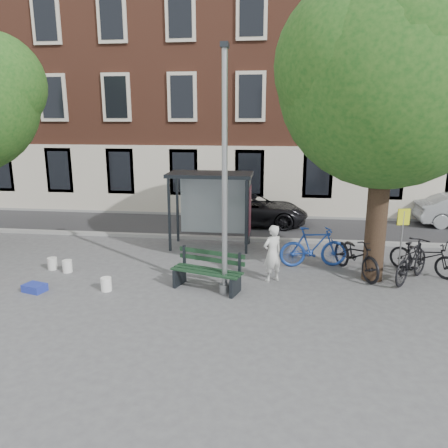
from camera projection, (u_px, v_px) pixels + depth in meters
name	position (u px, v px, depth m)	size (l,w,h in m)	color
ground	(225.00, 293.00, 11.38)	(90.00, 90.00, 0.00)	#4C4C4F
road	(246.00, 227.00, 18.12)	(40.00, 4.00, 0.01)	#28282B
curb_near	(241.00, 239.00, 16.18)	(40.00, 0.25, 0.12)	gray
curb_far	(249.00, 215.00, 20.03)	(40.00, 0.25, 0.12)	gray
building_row	(256.00, 65.00, 22.22)	(30.00, 8.00, 14.00)	brown
lamppost	(225.00, 187.00, 10.71)	(0.28, 0.35, 6.11)	#9EA0A3
tree_right	(391.00, 69.00, 10.88)	(5.76, 5.60, 8.20)	black
bus_shelter	(222.00, 193.00, 14.95)	(2.85, 1.45, 2.62)	#1E2328
painter	(272.00, 253.00, 12.00)	(0.59, 0.38, 1.61)	silver
bench	(208.00, 272.00, 11.54)	(2.01, 1.14, 0.99)	#1E2328
bike_a	(424.00, 256.00, 12.65)	(0.70, 2.00, 1.05)	black
bike_b	(314.00, 247.00, 13.22)	(0.59, 2.07, 1.25)	navy
bike_c	(356.00, 255.00, 12.57)	(0.79, 2.26, 1.19)	black
bike_d	(412.00, 261.00, 12.03)	(0.57, 2.01, 1.21)	black
car_dark	(252.00, 210.00, 18.43)	(2.14, 4.64, 1.29)	black
blue_crate	(35.00, 288.00, 11.44)	(0.55, 0.40, 0.20)	#22319C
bucket_a	(67.00, 266.00, 12.85)	(0.28, 0.28, 0.36)	white
bucket_b	(106.00, 284.00, 11.47)	(0.28, 0.28, 0.36)	white
bucket_c	(52.00, 264.00, 13.08)	(0.28, 0.28, 0.36)	silver
notice_sign	(403.00, 228.00, 12.01)	(0.35, 0.12, 2.02)	#9EA0A3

